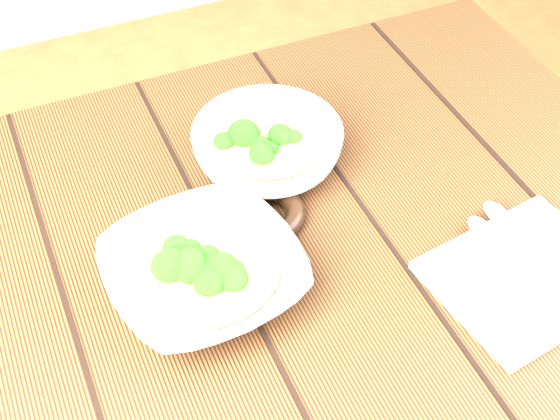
{
  "coord_description": "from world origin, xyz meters",
  "views": [
    {
      "loc": [
        -0.21,
        -0.6,
        1.5
      ],
      "look_at": [
        0.06,
        0.01,
        0.8
      ],
      "focal_mm": 50.0,
      "sensor_mm": 36.0,
      "label": 1
    }
  ],
  "objects_px": {
    "trivet": "(265,213)",
    "napkin": "(526,276)",
    "table": "(244,311)",
    "soup_bowl_front": "(204,272)",
    "soup_bowl_back": "(268,147)"
  },
  "relations": [
    {
      "from": "trivet",
      "to": "napkin",
      "type": "relative_size",
      "value": 0.48
    },
    {
      "from": "napkin",
      "to": "soup_bowl_back",
      "type": "bearing_deg",
      "value": 115.35
    },
    {
      "from": "soup_bowl_front",
      "to": "napkin",
      "type": "relative_size",
      "value": 1.15
    },
    {
      "from": "soup_bowl_back",
      "to": "napkin",
      "type": "bearing_deg",
      "value": -56.24
    },
    {
      "from": "table",
      "to": "napkin",
      "type": "xyz_separation_m",
      "value": [
        0.3,
        -0.18,
        0.13
      ]
    },
    {
      "from": "trivet",
      "to": "soup_bowl_front",
      "type": "bearing_deg",
      "value": -145.62
    },
    {
      "from": "table",
      "to": "soup_bowl_front",
      "type": "distance_m",
      "value": 0.17
    },
    {
      "from": "trivet",
      "to": "napkin",
      "type": "height_order",
      "value": "trivet"
    },
    {
      "from": "table",
      "to": "soup_bowl_front",
      "type": "relative_size",
      "value": 4.74
    },
    {
      "from": "table",
      "to": "soup_bowl_back",
      "type": "relative_size",
      "value": 5.33
    },
    {
      "from": "soup_bowl_back",
      "to": "trivet",
      "type": "height_order",
      "value": "soup_bowl_back"
    },
    {
      "from": "table",
      "to": "soup_bowl_front",
      "type": "xyz_separation_m",
      "value": [
        -0.06,
        -0.03,
        0.15
      ]
    },
    {
      "from": "soup_bowl_back",
      "to": "trivet",
      "type": "xyz_separation_m",
      "value": [
        -0.04,
        -0.09,
        -0.02
      ]
    },
    {
      "from": "soup_bowl_front",
      "to": "table",
      "type": "bearing_deg",
      "value": 29.11
    },
    {
      "from": "napkin",
      "to": "soup_bowl_front",
      "type": "bearing_deg",
      "value": 150.09
    }
  ]
}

